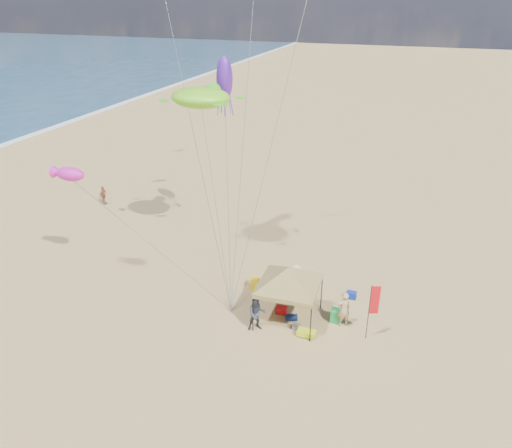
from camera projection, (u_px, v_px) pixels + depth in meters
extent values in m
plane|color=tan|center=(236.00, 318.00, 25.09)|extent=(280.00, 280.00, 0.00)
cylinder|color=black|center=(269.00, 284.00, 26.25)|extent=(0.06, 0.06, 1.90)
cylinder|color=black|center=(321.00, 293.00, 25.50)|extent=(0.06, 0.06, 1.90)
cylinder|color=black|center=(253.00, 315.00, 23.80)|extent=(0.06, 0.06, 1.90)
cylinder|color=black|center=(311.00, 325.00, 23.04)|extent=(0.06, 0.06, 1.90)
cube|color=olive|center=(289.00, 285.00, 24.19)|extent=(3.05, 3.05, 0.23)
pyramid|color=olive|center=(290.00, 267.00, 23.73)|extent=(5.75, 5.75, 0.95)
cylinder|color=black|center=(369.00, 312.00, 23.02)|extent=(0.04, 0.04, 3.00)
cube|color=red|center=(375.00, 300.00, 22.73)|extent=(0.42, 0.18, 1.50)
cube|color=red|center=(281.00, 310.00, 25.41)|extent=(0.54, 0.38, 0.38)
cube|color=#122998|center=(351.00, 295.00, 26.67)|extent=(0.54, 0.38, 0.38)
cylinder|color=#0E1B3E|center=(291.00, 317.00, 24.86)|extent=(0.69, 0.54, 0.36)
cylinder|color=orange|center=(281.00, 281.00, 28.00)|extent=(0.54, 0.69, 0.36)
cube|color=green|center=(336.00, 316.00, 24.71)|extent=(0.50, 0.50, 0.70)
cube|color=yellow|center=(255.00, 283.00, 27.43)|extent=(0.50, 0.50, 0.70)
cube|color=slate|center=(296.00, 327.00, 24.25)|extent=(0.34, 0.30, 0.28)
cube|color=#CDDD18|center=(306.00, 333.00, 23.72)|extent=(0.90, 0.50, 0.24)
imported|color=tan|center=(344.00, 309.00, 24.19)|extent=(0.83, 0.78, 1.90)
imported|color=#363E4A|center=(257.00, 314.00, 23.92)|extent=(1.12, 1.06, 1.84)
imported|color=silver|center=(295.00, 280.00, 26.68)|extent=(1.30, 0.93, 1.82)
imported|color=#A96041|center=(103.00, 195.00, 38.16)|extent=(0.42, 0.89, 1.47)
ellipsoid|color=#77E21F|center=(201.00, 98.00, 27.33)|extent=(3.94, 3.45, 1.13)
ellipsoid|color=#DA1EB2|center=(70.00, 174.00, 26.04)|extent=(1.89, 1.36, 0.76)
ellipsoid|color=#591DAD|center=(225.00, 78.00, 29.29)|extent=(1.32, 1.32, 2.57)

